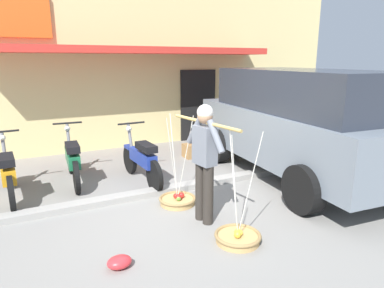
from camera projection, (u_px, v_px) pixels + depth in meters
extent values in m
plane|color=gray|center=(186.00, 206.00, 5.45)|extent=(90.00, 90.00, 0.00)
cube|color=gray|center=(169.00, 189.00, 6.05)|extent=(20.00, 0.24, 0.10)
cylinder|color=#2D2823|center=(201.00, 191.00, 4.94)|extent=(0.15, 0.15, 0.86)
cylinder|color=#2D2823|center=(208.00, 195.00, 4.80)|extent=(0.15, 0.15, 0.86)
cube|color=slate|center=(205.00, 145.00, 4.70)|extent=(0.24, 0.36, 0.54)
sphere|color=tan|center=(205.00, 116.00, 4.60)|extent=(0.21, 0.21, 0.21)
sphere|color=silver|center=(205.00, 113.00, 4.59)|extent=(0.22, 0.22, 0.22)
cylinder|color=slate|center=(195.00, 130.00, 4.85)|extent=(0.13, 0.35, 0.43)
cylinder|color=slate|center=(216.00, 136.00, 4.47)|extent=(0.13, 0.35, 0.43)
cylinder|color=tan|center=(205.00, 122.00, 4.63)|extent=(0.24, 1.44, 0.04)
cylinder|color=tan|center=(178.00, 201.00, 5.54)|extent=(0.56, 0.56, 0.09)
torus|color=olive|center=(178.00, 198.00, 5.53)|extent=(0.60, 0.60, 0.05)
sphere|color=red|center=(178.00, 198.00, 5.45)|extent=(0.10, 0.10, 0.10)
sphere|color=red|center=(181.00, 195.00, 5.55)|extent=(0.10, 0.10, 0.10)
sphere|color=red|center=(178.00, 197.00, 5.50)|extent=(0.08, 0.08, 0.08)
sphere|color=#659C3B|center=(179.00, 198.00, 5.44)|extent=(0.08, 0.08, 0.08)
sphere|color=red|center=(176.00, 196.00, 5.54)|extent=(0.08, 0.08, 0.08)
cylinder|color=silver|center=(174.00, 156.00, 5.48)|extent=(0.01, 0.27, 1.36)
cylinder|color=silver|center=(172.00, 160.00, 5.26)|extent=(0.23, 0.14, 1.36)
cylinder|color=silver|center=(185.00, 159.00, 5.36)|extent=(0.23, 0.14, 1.36)
cylinder|color=tan|center=(238.00, 239.00, 4.38)|extent=(0.56, 0.56, 0.09)
torus|color=olive|center=(238.00, 235.00, 4.37)|extent=(0.60, 0.60, 0.05)
sphere|color=#67A03D|center=(238.00, 233.00, 4.36)|extent=(0.08, 0.08, 0.08)
sphere|color=gold|center=(238.00, 232.00, 4.36)|extent=(0.09, 0.09, 0.09)
sphere|color=gold|center=(238.00, 232.00, 4.36)|extent=(0.09, 0.09, 0.09)
sphere|color=gold|center=(240.00, 233.00, 4.36)|extent=(0.08, 0.08, 0.08)
sphere|color=gold|center=(237.00, 235.00, 4.30)|extent=(0.09, 0.09, 0.09)
cylinder|color=silver|center=(234.00, 182.00, 4.32)|extent=(0.01, 0.27, 1.36)
cylinder|color=silver|center=(235.00, 189.00, 4.11)|extent=(0.23, 0.14, 1.36)
cylinder|color=silver|center=(250.00, 186.00, 4.20)|extent=(0.23, 0.14, 1.36)
cylinder|color=black|center=(7.00, 172.00, 6.22)|extent=(0.12, 0.58, 0.58)
cylinder|color=black|center=(11.00, 194.00, 5.19)|extent=(0.12, 0.58, 0.58)
cube|color=orange|center=(5.00, 158.00, 6.16)|extent=(0.16, 0.29, 0.06)
cube|color=orange|center=(8.00, 171.00, 5.57)|extent=(0.26, 0.91, 0.24)
cube|color=black|center=(6.00, 160.00, 5.36)|extent=(0.25, 0.57, 0.12)
cylinder|color=slate|center=(4.00, 153.00, 6.05)|extent=(0.08, 0.30, 0.76)
cylinder|color=black|center=(2.00, 132.00, 5.89)|extent=(0.54, 0.07, 0.04)
sphere|color=silver|center=(2.00, 138.00, 6.05)|extent=(0.11, 0.11, 0.11)
cylinder|color=black|center=(70.00, 159.00, 7.04)|extent=(0.11, 0.58, 0.58)
cylinder|color=black|center=(76.00, 177.00, 5.94)|extent=(0.11, 0.58, 0.58)
cube|color=#19663D|center=(69.00, 147.00, 6.97)|extent=(0.15, 0.29, 0.06)
cube|color=#19663D|center=(72.00, 158.00, 6.34)|extent=(0.25, 0.91, 0.24)
cube|color=black|center=(72.00, 147.00, 6.13)|extent=(0.25, 0.57, 0.12)
cylinder|color=slate|center=(69.00, 142.00, 6.85)|extent=(0.08, 0.30, 0.76)
cylinder|color=black|center=(67.00, 123.00, 6.69)|extent=(0.54, 0.06, 0.04)
sphere|color=silver|center=(67.00, 129.00, 6.86)|extent=(0.11, 0.11, 0.11)
cylinder|color=black|center=(130.00, 159.00, 7.01)|extent=(0.11, 0.58, 0.58)
cylinder|color=black|center=(154.00, 177.00, 5.97)|extent=(0.11, 0.58, 0.58)
cube|color=navy|center=(129.00, 147.00, 6.95)|extent=(0.15, 0.29, 0.06)
cube|color=navy|center=(143.00, 157.00, 6.35)|extent=(0.25, 0.91, 0.24)
cube|color=black|center=(146.00, 147.00, 6.15)|extent=(0.25, 0.57, 0.12)
cylinder|color=slate|center=(131.00, 142.00, 6.83)|extent=(0.08, 0.30, 0.76)
cylinder|color=black|center=(131.00, 123.00, 6.67)|extent=(0.54, 0.06, 0.04)
sphere|color=silver|center=(129.00, 129.00, 6.84)|extent=(0.11, 0.11, 0.11)
cube|color=slate|center=(295.00, 134.00, 6.69)|extent=(2.32, 4.85, 0.96)
cube|color=#282D38|center=(304.00, 90.00, 6.35)|extent=(2.04, 3.81, 0.76)
cube|color=black|center=(235.00, 123.00, 8.91)|extent=(1.62, 0.25, 0.44)
cylinder|color=black|center=(218.00, 145.00, 7.78)|extent=(0.33, 0.78, 0.76)
cylinder|color=black|center=(288.00, 139.00, 8.46)|extent=(0.33, 0.78, 0.76)
cylinder|color=black|center=(303.00, 189.00, 5.15)|extent=(0.33, 0.78, 0.76)
cube|color=silver|center=(236.00, 130.00, 8.92)|extent=(0.44, 0.06, 0.12)
cube|color=#DBC684|center=(108.00, 65.00, 10.95)|extent=(13.00, 5.00, 4.20)
cube|color=red|center=(136.00, 50.00, 8.26)|extent=(7.15, 1.00, 0.16)
cube|color=black|center=(198.00, 105.00, 9.89)|extent=(1.10, 0.06, 2.00)
ellipsoid|color=red|center=(119.00, 262.00, 3.83)|extent=(0.28, 0.22, 0.14)
cube|color=olive|center=(193.00, 151.00, 8.20)|extent=(0.44, 0.36, 0.32)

